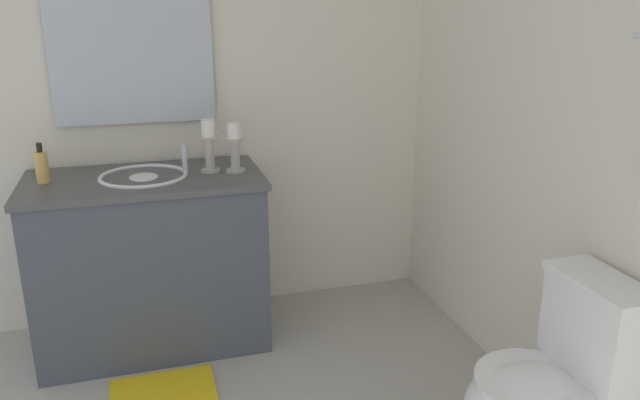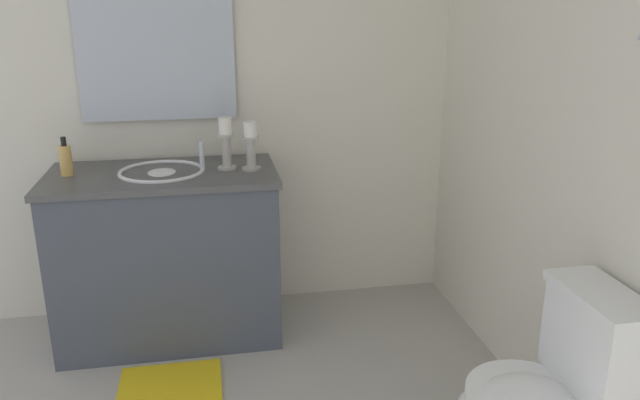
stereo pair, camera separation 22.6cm
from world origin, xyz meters
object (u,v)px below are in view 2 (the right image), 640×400
object	(u,v)px
candle_holder_tall	(251,145)
candle_holder_short	(226,142)
vanity_cabinet	(168,255)
soap_bottle	(66,160)
mirror	(157,55)
sink_basin	(163,180)

from	to	relation	value
candle_holder_tall	candle_holder_short	world-z (taller)	candle_holder_short
vanity_cabinet	candle_holder_short	bearing A→B (deg)	90.84
soap_bottle	mirror	bearing A→B (deg)	120.72
vanity_cabinet	candle_holder_short	distance (m)	0.63
sink_basin	candle_holder_short	xyz separation A→B (m)	(-0.00, 0.31, 0.17)
vanity_cabinet	mirror	size ratio (longest dim) A/B	1.43
vanity_cabinet	sink_basin	bearing A→B (deg)	90.00
vanity_cabinet	sink_basin	world-z (taller)	sink_basin
vanity_cabinet	soap_bottle	xyz separation A→B (m)	(-0.03, -0.42, 0.49)
sink_basin	candle_holder_tall	size ratio (longest dim) A/B	1.73
sink_basin	candle_holder_tall	distance (m)	0.45
candle_holder_short	soap_bottle	world-z (taller)	candle_holder_short
vanity_cabinet	mirror	distance (m)	0.98
sink_basin	soap_bottle	xyz separation A→B (m)	(-0.03, -0.43, 0.11)
sink_basin	candle_holder_tall	xyz separation A→B (m)	(0.03, 0.42, 0.16)
vanity_cabinet	sink_basin	size ratio (longest dim) A/B	2.68
soap_bottle	candle_holder_short	bearing A→B (deg)	88.19
vanity_cabinet	candle_holder_short	xyz separation A→B (m)	(-0.00, 0.31, 0.55)
mirror	candle_holder_short	xyz separation A→B (m)	(0.28, 0.31, -0.38)
vanity_cabinet	candle_holder_short	world-z (taller)	candle_holder_short
candle_holder_tall	candle_holder_short	distance (m)	0.12
vanity_cabinet	candle_holder_tall	distance (m)	0.69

